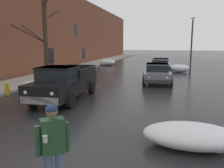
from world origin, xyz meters
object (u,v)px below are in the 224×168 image
object	(u,v)px
bare_tree_second_along_sidewalk	(45,36)
street_lamp_post	(192,42)
sedan_silver_parked_kerbside_mid	(160,66)
sedan_grey_parked_kerbside_close	(157,73)
fire_hydrant	(7,89)
pickup_truck_black_approaching_near_lane	(64,83)
pedestrian_with_coffee	(53,143)

from	to	relation	value
bare_tree_second_along_sidewalk	street_lamp_post	size ratio (longest dim) A/B	1.32
bare_tree_second_along_sidewalk	sedan_silver_parked_kerbside_mid	distance (m)	11.05
sedan_grey_parked_kerbside_close	bare_tree_second_along_sidewalk	bearing A→B (deg)	-166.69
sedan_grey_parked_kerbside_close	sedan_silver_parked_kerbside_mid	xyz separation A→B (m)	(0.01, 5.59, 0.00)
fire_hydrant	street_lamp_post	bearing A→B (deg)	49.28
pickup_truck_black_approaching_near_lane	fire_hydrant	xyz separation A→B (m)	(-3.62, 0.28, -0.53)
bare_tree_second_along_sidewalk	street_lamp_post	bearing A→B (deg)	38.12
sedan_grey_parked_kerbside_close	pedestrian_with_coffee	distance (m)	13.59
sedan_grey_parked_kerbside_close	pedestrian_with_coffee	world-z (taller)	pedestrian_with_coffee
sedan_silver_parked_kerbside_mid	sedan_grey_parked_kerbside_close	bearing A→B (deg)	-90.13
pickup_truck_black_approaching_near_lane	street_lamp_post	xyz separation A→B (m)	(7.10, 12.72, 2.10)
sedan_grey_parked_kerbside_close	street_lamp_post	world-z (taller)	street_lamp_post
sedan_silver_parked_kerbside_mid	pedestrian_with_coffee	world-z (taller)	pedestrian_with_coffee
bare_tree_second_along_sidewalk	pedestrian_with_coffee	xyz separation A→B (m)	(6.60, -11.70, -2.29)
sedan_grey_parked_kerbside_close	pedestrian_with_coffee	xyz separation A→B (m)	(-1.16, -13.54, 0.28)
bare_tree_second_along_sidewalk	pickup_truck_black_approaching_near_lane	distance (m)	6.14
bare_tree_second_along_sidewalk	fire_hydrant	size ratio (longest dim) A/B	9.78
pedestrian_with_coffee	sedan_grey_parked_kerbside_close	bearing A→B (deg)	85.11
bare_tree_second_along_sidewalk	fire_hydrant	distance (m)	5.13
sedan_silver_parked_kerbside_mid	pedestrian_with_coffee	distance (m)	19.17
sedan_grey_parked_kerbside_close	fire_hydrant	xyz separation A→B (m)	(-7.93, -6.01, -0.39)
sedan_silver_parked_kerbside_mid	bare_tree_second_along_sidewalk	bearing A→B (deg)	-136.28
street_lamp_post	sedan_silver_parked_kerbside_mid	bearing A→B (deg)	-163.14
street_lamp_post	bare_tree_second_along_sidewalk	bearing A→B (deg)	-141.88
pickup_truck_black_approaching_near_lane	sedan_grey_parked_kerbside_close	size ratio (longest dim) A/B	1.38
pickup_truck_black_approaching_near_lane	sedan_grey_parked_kerbside_close	distance (m)	7.63
pickup_truck_black_approaching_near_lane	bare_tree_second_along_sidewalk	bearing A→B (deg)	127.65
sedan_silver_parked_kerbside_mid	fire_hydrant	xyz separation A→B (m)	(-7.95, -11.61, -0.40)
bare_tree_second_along_sidewalk	sedan_grey_parked_kerbside_close	world-z (taller)	bare_tree_second_along_sidewalk
bare_tree_second_along_sidewalk	street_lamp_post	distance (m)	13.39
sedan_grey_parked_kerbside_close	sedan_silver_parked_kerbside_mid	distance (m)	5.59
sedan_silver_parked_kerbside_mid	street_lamp_post	size ratio (longest dim) A/B	0.84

